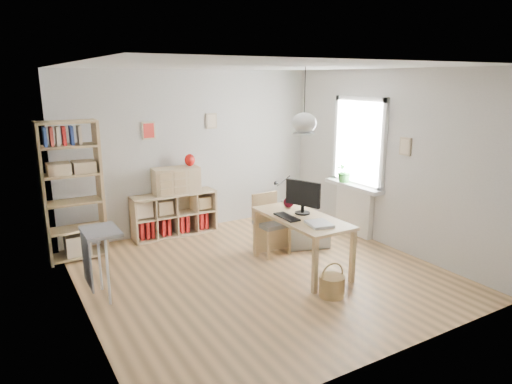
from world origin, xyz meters
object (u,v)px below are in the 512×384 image
desk (301,223)px  tall_bookshelf (71,186)px  storage_chest (305,230)px  drawer_chest (176,180)px  monitor (303,195)px  cube_shelf (173,217)px  chair (270,220)px

desk → tall_bookshelf: tall_bookshelf is taller
storage_chest → drawer_chest: 2.25m
desk → drawer_chest: 2.40m
monitor → drawer_chest: (-1.03, 2.09, -0.07)m
drawer_chest → desk: bearing=-62.9°
desk → storage_chest: desk is taller
tall_bookshelf → monitor: (2.68, -1.85, -0.08)m
cube_shelf → chair: 1.80m
desk → cube_shelf: size_ratio=1.07×
desk → cube_shelf: (-1.02, 2.23, -0.36)m
chair → monitor: (0.14, -0.63, 0.50)m
storage_chest → desk: bearing=-112.8°
tall_bookshelf → chair: tall_bookshelf is taller
desk → monitor: (0.09, 0.10, 0.35)m
chair → cube_shelf: bearing=120.7°
desk → storage_chest: size_ratio=1.68×
tall_bookshelf → monitor: size_ratio=3.94×
chair → monitor: size_ratio=1.77×
cube_shelf → tall_bookshelf: bearing=-169.8°
cube_shelf → tall_bookshelf: 1.77m
cube_shelf → drawer_chest: size_ratio=1.87×
tall_bookshelf → storage_chest: bearing=-20.6°
chair → monitor: 0.81m
tall_bookshelf → monitor: 3.25m
chair → drawer_chest: drawer_chest is taller
desk → tall_bookshelf: 3.27m
monitor → drawer_chest: bearing=95.0°
cube_shelf → chair: (0.98, -1.50, 0.21)m
storage_chest → monitor: 1.14m
tall_bookshelf → drawer_chest: tall_bookshelf is taller
monitor → drawer_chest: size_ratio=0.68×
monitor → chair: bearing=80.8°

